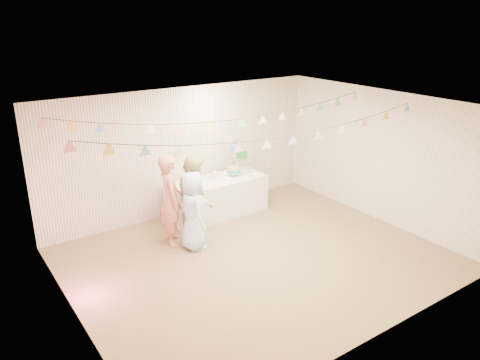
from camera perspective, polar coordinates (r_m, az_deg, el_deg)
floor at (r=8.09m, az=2.09°, el=-9.56°), size 6.00×6.00×0.00m
ceiling at (r=7.18m, az=2.35°, el=8.83°), size 6.00×6.00×0.00m
back_wall at (r=9.55m, az=-6.82°, el=3.46°), size 6.00×6.00×0.00m
front_wall at (r=5.91m, az=17.03°, el=-7.95°), size 6.00×6.00×0.00m
left_wall at (r=6.35m, az=-20.16°, el=-6.33°), size 5.00×5.00×0.00m
right_wall at (r=9.56m, az=16.79°, el=2.75°), size 5.00×5.00×0.00m
table at (r=9.63m, az=-2.83°, el=-2.07°), size 2.03×0.81×0.76m
cake_stand at (r=9.71m, az=-0.30°, el=2.61°), size 0.61×0.36×0.68m
cake_bottom at (r=9.67m, az=-0.83°, el=0.92°), size 0.31×0.31×0.15m
cake_middle at (r=9.88m, az=0.27°, el=2.99°), size 0.27×0.27×0.22m
cake_top_tier at (r=9.58m, az=-0.50°, el=4.13°), size 0.25×0.25×0.19m
platter at (r=9.16m, az=-6.05°, el=-0.80°), size 0.32×0.32×0.02m
posy at (r=9.51m, az=-3.09°, el=0.53°), size 0.14×0.14×0.16m
person_adult_a at (r=8.35m, az=-8.46°, el=-2.40°), size 0.55×0.70×1.68m
person_adult_b at (r=8.35m, az=-5.43°, el=-2.41°), size 0.93×1.00×1.64m
person_child at (r=8.19m, az=-5.74°, el=-3.72°), size 0.57×0.76×1.42m
bunting_back at (r=8.12m, az=-2.39°, el=8.32°), size 5.60×1.10×0.40m
bunting_front at (r=7.09m, az=3.30°, el=6.35°), size 5.60×0.90×0.36m
tealight_0 at (r=9.00m, az=-6.68°, el=-1.09°), size 0.04×0.04×0.03m
tealight_1 at (r=9.47m, az=-5.24°, el=0.05°), size 0.04×0.04×0.03m
tealight_2 at (r=9.37m, az=-1.63°, el=-0.10°), size 0.04×0.04×0.03m
tealight_3 at (r=9.84m, az=-1.82°, el=0.90°), size 0.04×0.04×0.03m
tealight_4 at (r=9.78m, az=1.77°, el=0.78°), size 0.04×0.04×0.03m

